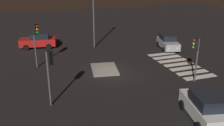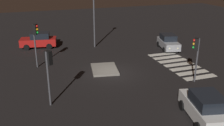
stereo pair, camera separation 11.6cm
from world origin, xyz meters
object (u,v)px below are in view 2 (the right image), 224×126
object	(u,v)px
traffic_island	(104,69)
car_red	(39,40)
car_silver	(168,42)
traffic_light_west	(49,65)
traffic_light_south	(196,49)
car_white	(205,107)
traffic_light_north	(36,35)
street_lamp	(94,7)

from	to	relation	value
traffic_island	car_red	xyz separation A→B (m)	(9.69, 5.29, 0.82)
car_silver	traffic_light_west	world-z (taller)	traffic_light_west
car_silver	traffic_light_south	distance (m)	9.60
car_white	car_silver	distance (m)	15.47
traffic_island	traffic_light_south	xyz separation A→B (m)	(-4.93, -6.36, 2.78)
traffic_light_west	traffic_light_north	world-z (taller)	traffic_light_north
traffic_light_west	traffic_island	bearing A→B (deg)	8.03
traffic_light_west	car_silver	bearing A→B (deg)	-2.97
traffic_light_south	traffic_light_west	bearing A→B (deg)	34.32
car_white	traffic_light_north	world-z (taller)	traffic_light_north
car_silver	traffic_light_south	bearing A→B (deg)	-4.49
car_red	traffic_light_north	distance (m)	7.29
traffic_light_west	traffic_light_north	xyz separation A→B (m)	(7.87, 0.37, 0.22)
traffic_light_south	street_lamp	bearing A→B (deg)	-34.00
car_silver	traffic_light_north	xyz separation A→B (m)	(-1.22, 15.05, 2.37)
traffic_light_south	traffic_light_north	bearing A→B (deg)	1.33
car_red	car_silver	world-z (taller)	car_red
traffic_light_north	street_lamp	xyz separation A→B (m)	(4.92, -7.02, 1.67)
car_silver	traffic_light_north	size ratio (longest dim) A/B	1.00
car_silver	traffic_light_west	xyz separation A→B (m)	(-9.09, 14.68, 2.15)
car_silver	car_red	bearing A→B (deg)	-98.33
traffic_island	car_white	distance (m)	10.89
car_white	car_red	xyz separation A→B (m)	(20.01, 8.68, -0.02)
traffic_island	traffic_light_south	bearing A→B (deg)	-127.79
traffic_light_north	street_lamp	world-z (taller)	street_lamp
car_red	traffic_light_south	size ratio (longest dim) A/B	1.18
traffic_island	street_lamp	bearing A→B (deg)	-8.55
car_silver	traffic_light_north	distance (m)	15.29
traffic_island	car_silver	xyz separation A→B (m)	(4.01, -9.20, 0.77)
car_silver	traffic_light_south	xyz separation A→B (m)	(-8.95, 2.83, 2.01)
street_lamp	car_white	bearing A→B (deg)	-172.96
car_red	traffic_light_south	world-z (taller)	traffic_light_south
car_silver	traffic_light_south	size ratio (longest dim) A/B	1.12
street_lamp	traffic_light_north	bearing A→B (deg)	125.03
traffic_island	car_red	world-z (taller)	car_red
traffic_island	traffic_light_north	distance (m)	7.21
car_white	traffic_light_south	bearing A→B (deg)	-15.98
car_red	car_white	bearing A→B (deg)	123.73
car_white	traffic_light_south	world-z (taller)	traffic_light_south
car_silver	street_lamp	size ratio (longest dim) A/B	0.60
traffic_island	traffic_light_north	size ratio (longest dim) A/B	0.83
car_white	car_silver	size ratio (longest dim) A/B	1.08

